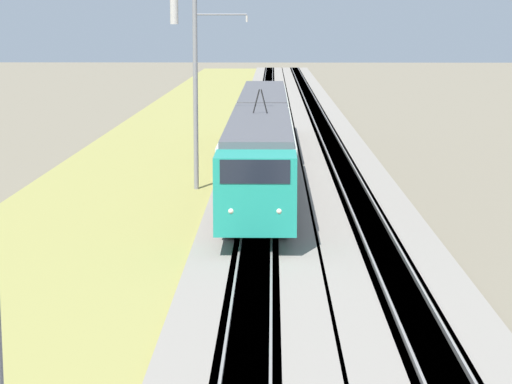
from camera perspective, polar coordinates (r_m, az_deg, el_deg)
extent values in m
cube|color=gray|center=(54.67, 0.36, 1.51)|extent=(240.00, 4.40, 0.30)
cube|color=gray|center=(54.79, 4.86, 1.49)|extent=(240.00, 4.40, 0.30)
cube|color=#4C4238|center=(54.67, 0.36, 1.51)|extent=(240.00, 1.57, 0.30)
cube|color=gray|center=(54.65, -0.20, 1.74)|extent=(240.00, 0.07, 0.15)
cube|color=gray|center=(54.63, 0.92, 1.74)|extent=(240.00, 0.07, 0.15)
cube|color=#4C4238|center=(54.79, 4.86, 1.49)|extent=(240.00, 1.57, 0.30)
cube|color=gray|center=(54.73, 4.31, 1.73)|extent=(240.00, 0.07, 0.15)
cube|color=gray|center=(54.80, 5.42, 1.72)|extent=(240.00, 0.07, 0.15)
cube|color=#99934C|center=(55.07, -5.90, 1.42)|extent=(240.00, 10.65, 0.12)
cube|color=teal|center=(33.24, -0.02, -0.02)|extent=(2.34, 2.72, 2.60)
cube|color=black|center=(32.76, -0.03, 1.38)|extent=(1.69, 2.26, 0.78)
sphere|color=#F2EAC6|center=(32.24, -1.44, -1.09)|extent=(0.20, 0.20, 0.20)
sphere|color=#F2EAC6|center=(32.21, 1.33, -1.09)|extent=(0.20, 0.20, 0.20)
cube|color=#2D2D33|center=(42.89, 0.20, 0.90)|extent=(16.91, 2.83, 0.73)
cube|color=silver|center=(42.72, 0.20, 2.62)|extent=(16.91, 2.83, 1.87)
cube|color=black|center=(42.70, 0.20, 2.82)|extent=(15.56, 2.85, 0.78)
cube|color=#515156|center=(42.60, 0.20, 4.04)|extent=(16.91, 2.60, 0.25)
cube|color=black|center=(42.99, 0.20, 0.06)|extent=(16.06, 2.40, 0.55)
cylinder|color=black|center=(36.43, -0.78, -1.43)|extent=(0.86, 0.12, 0.86)
cylinder|color=black|center=(36.41, 0.90, -1.44)|extent=(0.86, 0.12, 0.86)
cube|color=#2D2D33|center=(61.42, 0.43, 3.54)|extent=(19.25, 2.83, 0.73)
cube|color=silver|center=(61.30, 0.43, 4.75)|extent=(19.25, 2.83, 1.87)
cube|color=black|center=(61.29, 0.43, 4.89)|extent=(17.71, 2.85, 0.78)
cube|color=#515156|center=(61.22, 0.43, 5.74)|extent=(19.25, 2.60, 0.25)
cube|color=black|center=(61.49, 0.43, 2.95)|extent=(18.29, 2.40, 0.55)
cylinder|color=black|center=(45.07, 0.02, 5.21)|extent=(0.06, 0.33, 1.08)
cylinder|color=black|center=(45.07, 0.47, 5.20)|extent=(0.06, 0.33, 1.08)
cube|color=black|center=(36.60, 0.06, -2.78)|extent=(0.10, 0.10, 0.00)
cylinder|color=#B2ADA8|center=(12.36, -4.70, 10.23)|extent=(0.10, 0.10, 0.30)
cylinder|color=slate|center=(46.77, -3.48, 5.58)|extent=(0.22, 0.22, 9.17)
cylinder|color=slate|center=(46.58, -2.03, 10.11)|extent=(0.08, 2.40, 0.08)
cylinder|color=#B2ADA8|center=(46.53, -0.53, 9.87)|extent=(0.10, 0.10, 0.30)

